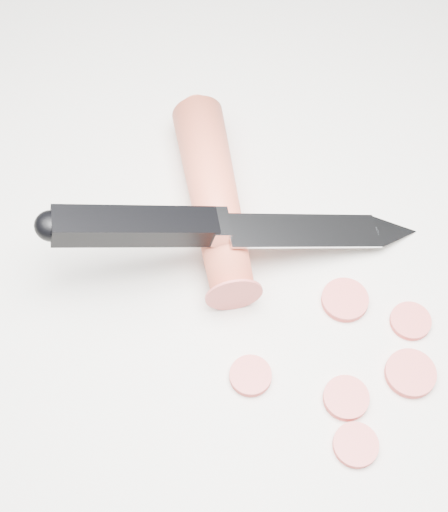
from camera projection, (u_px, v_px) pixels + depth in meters
ground at (306, 294)px, 0.55m from camera, size 2.40×2.40×0.00m
carrot at (214, 197)px, 0.58m from camera, size 0.10×0.18×0.04m
carrot_slice_0 at (410, 373)px, 0.52m from camera, size 0.04×0.04×0.01m
carrot_slice_1 at (410, 321)px, 0.54m from camera, size 0.03×0.03×0.01m
carrot_slice_2 at (356, 445)px, 0.49m from camera, size 0.03×0.03×0.01m
carrot_slice_3 at (250, 376)px, 0.52m from camera, size 0.03×0.03×0.01m
carrot_slice_4 at (345, 300)px, 0.55m from camera, size 0.04×0.04×0.01m
carrot_slice_5 at (346, 398)px, 0.51m from camera, size 0.03×0.03×0.01m
kitchen_knife at (241, 224)px, 0.54m from camera, size 0.29×0.13×0.09m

